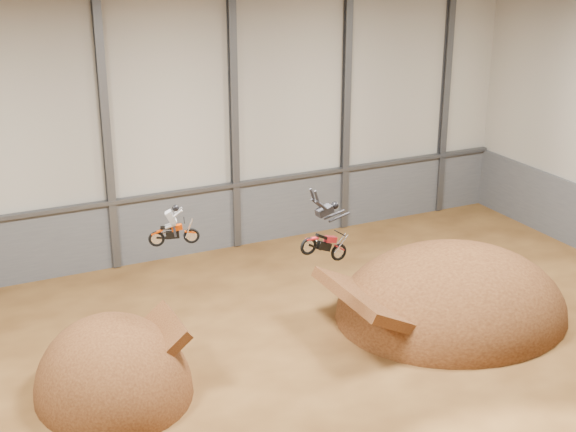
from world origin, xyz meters
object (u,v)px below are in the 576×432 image
object	(u,v)px
takeoff_ramp	(114,392)
fmx_rider_a	(174,223)
landing_ramp	(451,314)
fmx_rider_b	(321,227)

from	to	relation	value
takeoff_ramp	fmx_rider_a	world-z (taller)	fmx_rider_a
takeoff_ramp	fmx_rider_a	bearing A→B (deg)	-4.45
landing_ramp	fmx_rider_a	xyz separation A→B (m)	(-12.73, 0.04, 6.44)
fmx_rider_a	fmx_rider_b	distance (m)	5.53
landing_ramp	fmx_rider_b	world-z (taller)	fmx_rider_b
takeoff_ramp	fmx_rider_a	distance (m)	6.95
takeoff_ramp	fmx_rider_b	xyz separation A→B (m)	(7.93, -1.54, 5.87)
takeoff_ramp	landing_ramp	size ratio (longest dim) A/B	0.63
landing_ramp	fmx_rider_a	bearing A→B (deg)	179.81
takeoff_ramp	fmx_rider_b	bearing A→B (deg)	-11.01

